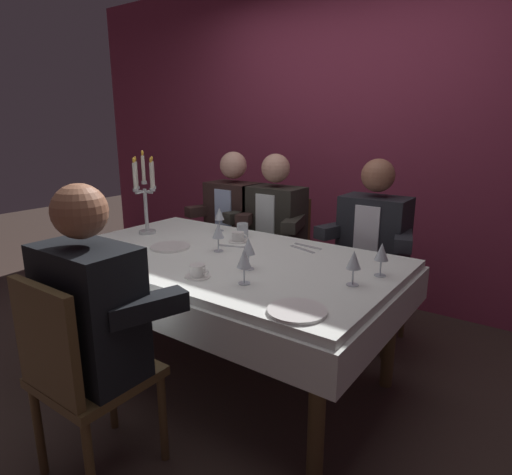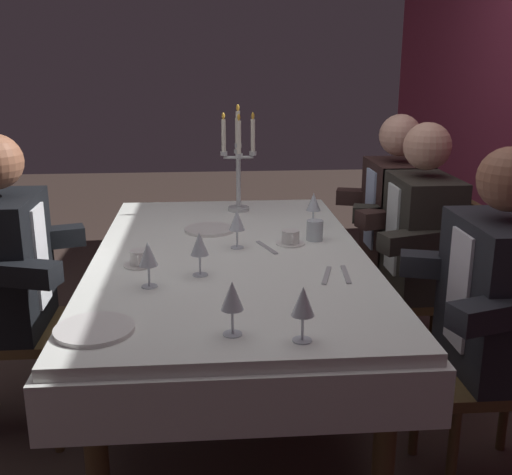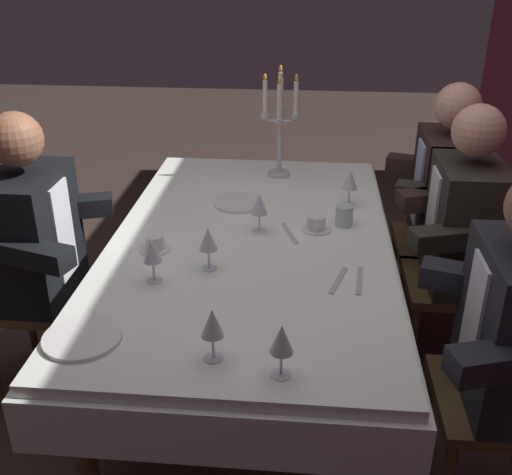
{
  "view_description": "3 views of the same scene",
  "coord_description": "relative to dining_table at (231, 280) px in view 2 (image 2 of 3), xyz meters",
  "views": [
    {
      "loc": [
        1.5,
        -1.79,
        1.45
      ],
      "look_at": [
        0.18,
        0.06,
        0.85
      ],
      "focal_mm": 30.49,
      "sensor_mm": 36.0,
      "label": 1
    },
    {
      "loc": [
        2.42,
        -0.09,
        1.51
      ],
      "look_at": [
        0.23,
        0.09,
        0.87
      ],
      "focal_mm": 43.57,
      "sensor_mm": 36.0,
      "label": 2
    },
    {
      "loc": [
        2.16,
        0.22,
        1.81
      ],
      "look_at": [
        0.27,
        0.05,
        0.87
      ],
      "focal_mm": 42.71,
      "sensor_mm": 36.0,
      "label": 3
    }
  ],
  "objects": [
    {
      "name": "ground_plane",
      "position": [
        0.0,
        0.0,
        -0.62
      ],
      "size": [
        12.0,
        12.0,
        0.0
      ],
      "primitive_type": "plane",
      "color": "#3C2E28"
    },
    {
      "name": "dining_table",
      "position": [
        0.0,
        0.0,
        0.0
      ],
      "size": [
        1.94,
        1.14,
        0.74
      ],
      "color": "white",
      "rests_on": "ground_plane"
    },
    {
      "name": "candelabra",
      "position": [
        -0.72,
        0.07,
        0.37
      ],
      "size": [
        0.19,
        0.19,
        0.55
      ],
      "color": "silver",
      "rests_on": "dining_table"
    },
    {
      "name": "dinner_plate_0",
      "position": [
        0.73,
        -0.43,
        0.13
      ],
      "size": [
        0.24,
        0.24,
        0.01
      ],
      "primitive_type": "cylinder",
      "color": "white",
      "rests_on": "dining_table"
    },
    {
      "name": "dinner_plate_1",
      "position": [
        -0.34,
        -0.08,
        0.13
      ],
      "size": [
        0.23,
        0.23,
        0.01
      ],
      "primitive_type": "cylinder",
      "color": "white",
      "rests_on": "dining_table"
    },
    {
      "name": "wine_glass_0",
      "position": [
        -0.06,
        0.03,
        0.24
      ],
      "size": [
        0.07,
        0.07,
        0.16
      ],
      "color": "silver",
      "rests_on": "dining_table"
    },
    {
      "name": "wine_glass_1",
      "position": [
        0.37,
        -0.3,
        0.23
      ],
      "size": [
        0.07,
        0.07,
        0.16
      ],
      "color": "silver",
      "rests_on": "dining_table"
    },
    {
      "name": "wine_glass_2",
      "position": [
        0.84,
        0.17,
        0.23
      ],
      "size": [
        0.07,
        0.07,
        0.16
      ],
      "color": "silver",
      "rests_on": "dining_table"
    },
    {
      "name": "wine_glass_3",
      "position": [
        0.78,
        -0.03,
        0.23
      ],
      "size": [
        0.07,
        0.07,
        0.16
      ],
      "color": "silver",
      "rests_on": "dining_table"
    },
    {
      "name": "wine_glass_4",
      "position": [
        0.26,
        -0.12,
        0.24
      ],
      "size": [
        0.07,
        0.07,
        0.16
      ],
      "color": "silver",
      "rests_on": "dining_table"
    },
    {
      "name": "wine_glass_5",
      "position": [
        -0.37,
        0.41,
        0.23
      ],
      "size": [
        0.07,
        0.07,
        0.16
      ],
      "color": "silver",
      "rests_on": "dining_table"
    },
    {
      "name": "water_tumbler_0",
      "position": [
        -0.15,
        0.38,
        0.16
      ],
      "size": [
        0.07,
        0.07,
        0.09
      ],
      "primitive_type": "cylinder",
      "color": "silver",
      "rests_on": "dining_table"
    },
    {
      "name": "coffee_cup_0",
      "position": [
        -0.1,
        0.26,
        0.15
      ],
      "size": [
        0.13,
        0.12,
        0.06
      ],
      "color": "white",
      "rests_on": "dining_table"
    },
    {
      "name": "coffee_cup_1",
      "position": [
        0.14,
        -0.35,
        0.15
      ],
      "size": [
        0.13,
        0.12,
        0.06
      ],
      "color": "white",
      "rests_on": "dining_table"
    },
    {
      "name": "knife_0",
      "position": [
        0.31,
        0.34,
        0.12
      ],
      "size": [
        0.19,
        0.07,
        0.01
      ],
      "primitive_type": "cube",
      "rotation": [
        0.0,
        0.0,
        -0.29
      ],
      "color": "#B7B7BC",
      "rests_on": "dining_table"
    },
    {
      "name": "knife_1",
      "position": [
        -0.05,
        0.15,
        0.12
      ],
      "size": [
        0.19,
        0.08,
        0.01
      ],
      "primitive_type": "cube",
      "rotation": [
        0.0,
        0.0,
        0.33
      ],
      "color": "#B7B7BC",
      "rests_on": "dining_table"
    },
    {
      "name": "knife_2",
      "position": [
        0.31,
        0.41,
        0.12
      ],
      "size": [
        0.19,
        0.04,
        0.01
      ],
      "primitive_type": "cube",
      "rotation": [
        0.0,
        0.0,
        -0.1
      ],
      "color": "#B7B7BC",
      "rests_on": "dining_table"
    },
    {
      "name": "seated_diner_0",
      "position": [
        -0.63,
        0.89,
        0.11
      ],
      "size": [
        0.63,
        0.48,
        1.24
      ],
      "color": "brown",
      "rests_on": "ground_plane"
    },
    {
      "name": "seated_diner_1",
      "position": [
        -0.23,
        0.89,
        0.11
      ],
      "size": [
        0.63,
        0.48,
        1.24
      ],
      "color": "brown",
      "rests_on": "ground_plane"
    },
    {
      "name": "seated_diner_2",
      "position": [
        0.05,
        -0.89,
        0.11
      ],
      "size": [
        0.63,
        0.48,
        1.24
      ],
      "color": "brown",
      "rests_on": "ground_plane"
    },
    {
      "name": "seated_diner_3",
      "position": [
        0.53,
        0.89,
        0.11
      ],
      "size": [
        0.63,
        0.48,
        1.24
      ],
      "color": "brown",
      "rests_on": "ground_plane"
    }
  ]
}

